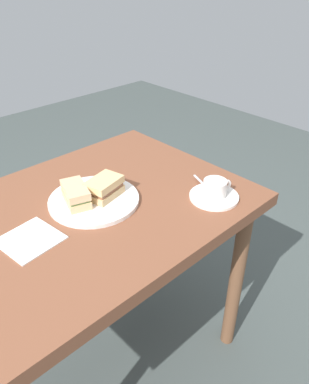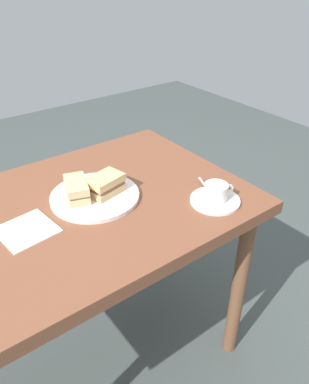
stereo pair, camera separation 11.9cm
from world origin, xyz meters
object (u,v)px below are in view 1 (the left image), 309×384
object	(u,v)px
sandwich_front	(104,187)
coffee_saucer	(214,197)
dining_table	(63,244)
sandwich_plate	(94,200)
coffee_cup	(215,188)
sandwich_back	(76,194)
spoon	(203,184)
napkin	(30,240)

from	to	relation	value
sandwich_front	coffee_saucer	xyz separation A→B (m)	(0.26, -0.24, -0.04)
dining_table	sandwich_plate	bearing A→B (deg)	5.12
sandwich_front	coffee_cup	xyz separation A→B (m)	(0.26, -0.24, -0.01)
sandwich_back	spoon	xyz separation A→B (m)	(0.38, -0.20, -0.03)
sandwich_plate	coffee_cup	distance (m)	0.39
dining_table	coffee_saucer	world-z (taller)	coffee_saucer
coffee_saucer	coffee_cup	xyz separation A→B (m)	(0.00, -0.00, 0.03)
sandwich_back	coffee_saucer	bearing A→B (deg)	-37.78
dining_table	sandwich_front	world-z (taller)	sandwich_front
sandwich_back	coffee_saucer	distance (m)	0.44
sandwich_plate	napkin	world-z (taller)	sandwich_plate
sandwich_plate	sandwich_back	size ratio (longest dim) A/B	2.09
sandwich_plate	sandwich_front	size ratio (longest dim) A/B	2.23
dining_table	napkin	distance (m)	0.14
sandwich_back	napkin	bearing A→B (deg)	-164.37
sandwich_front	coffee_cup	distance (m)	0.36
sandwich_front	coffee_saucer	world-z (taller)	sandwich_front
napkin	coffee_saucer	bearing A→B (deg)	-21.90
coffee_cup	napkin	bearing A→B (deg)	158.11
coffee_saucer	spoon	distance (m)	0.07
coffee_saucer	coffee_cup	size ratio (longest dim) A/B	1.62
dining_table	sandwich_back	world-z (taller)	sandwich_back
dining_table	sandwich_plate	size ratio (longest dim) A/B	4.24
sandwich_front	dining_table	bearing A→B (deg)	-179.02
dining_table	coffee_cup	xyz separation A→B (m)	(0.44, -0.24, 0.13)
coffee_saucer	napkin	world-z (taller)	coffee_saucer
sandwich_back	dining_table	bearing A→B (deg)	-159.65
sandwich_plate	coffee_saucer	xyz separation A→B (m)	(0.30, -0.25, -0.00)
sandwich_front	coffee_saucer	distance (m)	0.36
spoon	napkin	xyz separation A→B (m)	(-0.57, 0.15, -0.01)
coffee_cup	napkin	size ratio (longest dim) A/B	0.66
coffee_saucer	coffee_cup	world-z (taller)	coffee_cup
sandwich_front	coffee_cup	world-z (taller)	sandwich_front
napkin	dining_table	bearing A→B (deg)	11.64
sandwich_front	coffee_cup	size ratio (longest dim) A/B	1.31
spoon	coffee_saucer	bearing A→B (deg)	-111.14
sandwich_plate	napkin	distance (m)	0.25
sandwich_back	coffee_cup	world-z (taller)	sandwich_back
sandwich_front	spoon	xyz separation A→B (m)	(0.29, -0.17, -0.03)
dining_table	sandwich_plate	xyz separation A→B (m)	(0.14, 0.01, 0.10)
dining_table	coffee_saucer	bearing A→B (deg)	-28.80
sandwich_plate	sandwich_back	distance (m)	0.07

